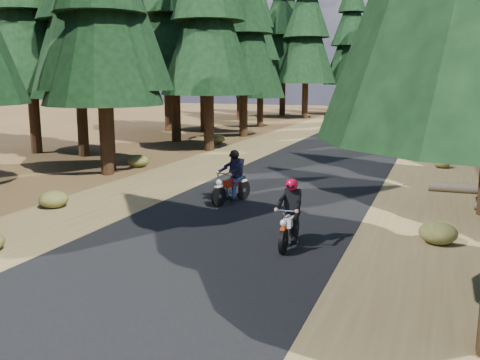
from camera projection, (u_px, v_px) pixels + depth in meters
name	position (u px, v px, depth m)	size (l,w,h in m)	color
ground	(218.00, 237.00, 12.59)	(120.00, 120.00, 0.00)	#49311A
road	(278.00, 194.00, 17.18)	(6.00, 100.00, 0.01)	black
shoulder_l	(153.00, 184.00, 18.77)	(3.20, 100.00, 0.01)	brown
shoulder_r	(429.00, 206.00, 15.59)	(3.20, 100.00, 0.01)	brown
pine_forest	(360.00, 3.00, 30.45)	(34.59, 55.08, 16.32)	black
understory_shrubs	(324.00, 179.00, 18.32)	(15.73, 27.91, 0.57)	#474C1E
rider_lead	(290.00, 225.00, 11.78)	(0.57, 1.70, 1.50)	white
rider_follow	(231.00, 186.00, 15.88)	(1.05, 1.85, 1.58)	maroon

